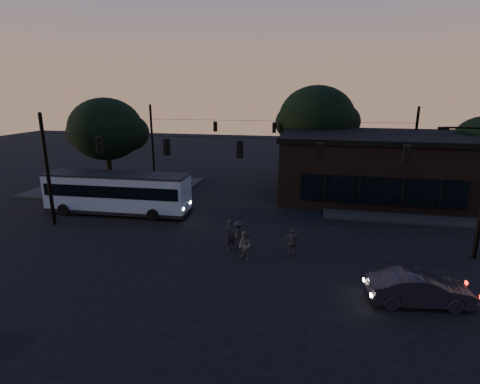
% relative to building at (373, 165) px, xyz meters
% --- Properties ---
extents(ground, '(120.00, 120.00, 0.00)m').
position_rel_building_xyz_m(ground, '(-9.00, -15.97, -2.71)').
color(ground, black).
rests_on(ground, ground).
extents(sidewalk_far_right, '(14.00, 10.00, 0.15)m').
position_rel_building_xyz_m(sidewalk_far_right, '(3.00, -1.97, -2.63)').
color(sidewalk_far_right, black).
rests_on(sidewalk_far_right, ground).
extents(sidewalk_far_left, '(14.00, 10.00, 0.15)m').
position_rel_building_xyz_m(sidewalk_far_left, '(-23.00, -1.97, -2.63)').
color(sidewalk_far_left, black).
rests_on(sidewalk_far_left, ground).
extents(building, '(15.40, 10.41, 5.40)m').
position_rel_building_xyz_m(building, '(0.00, 0.00, 0.00)').
color(building, black).
rests_on(building, ground).
extents(tree_behind, '(7.60, 7.60, 9.43)m').
position_rel_building_xyz_m(tree_behind, '(-5.00, 6.03, 3.48)').
color(tree_behind, black).
rests_on(tree_behind, ground).
extents(tree_left, '(6.40, 6.40, 8.30)m').
position_rel_building_xyz_m(tree_left, '(-23.00, -2.97, 2.86)').
color(tree_left, black).
rests_on(tree_left, ground).
extents(signal_rig_near, '(26.24, 0.30, 7.50)m').
position_rel_building_xyz_m(signal_rig_near, '(-9.00, -11.97, 1.74)').
color(signal_rig_near, black).
rests_on(signal_rig_near, ground).
extents(signal_rig_far, '(26.24, 0.30, 7.50)m').
position_rel_building_xyz_m(signal_rig_far, '(-9.00, 4.03, 1.50)').
color(signal_rig_far, black).
rests_on(signal_rig_far, ground).
extents(bus, '(10.77, 2.94, 3.01)m').
position_rel_building_xyz_m(bus, '(-18.89, -8.88, -1.02)').
color(bus, '#8197A5').
rests_on(bus, ground).
extents(car, '(4.37, 1.97, 1.39)m').
position_rel_building_xyz_m(car, '(-0.04, -17.43, -2.01)').
color(car, black).
rests_on(car, ground).
extents(pedestrian_a, '(0.80, 0.72, 1.82)m').
position_rel_building_xyz_m(pedestrian_a, '(-9.18, -13.64, -1.80)').
color(pedestrian_a, black).
rests_on(pedestrian_a, ground).
extents(pedestrian_b, '(0.97, 0.93, 1.58)m').
position_rel_building_xyz_m(pedestrian_b, '(-8.14, -14.71, -1.92)').
color(pedestrian_b, '#42403C').
rests_on(pedestrian_b, ground).
extents(pedestrian_c, '(0.98, 0.47, 1.62)m').
position_rel_building_xyz_m(pedestrian_c, '(-5.68, -13.79, -1.90)').
color(pedestrian_c, '#2D252C').
rests_on(pedestrian_c, ground).
extents(pedestrian_d, '(1.10, 0.77, 1.55)m').
position_rel_building_xyz_m(pedestrian_d, '(-8.88, -12.99, -1.93)').
color(pedestrian_d, black).
rests_on(pedestrian_d, ground).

